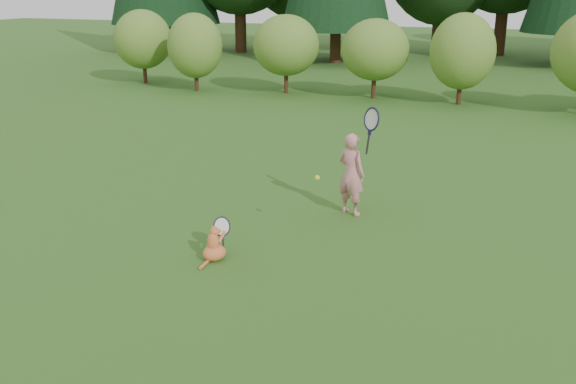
% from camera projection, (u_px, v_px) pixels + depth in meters
% --- Properties ---
extents(ground, '(100.00, 100.00, 0.00)m').
position_uv_depth(ground, '(253.00, 257.00, 8.62)').
color(ground, '#295116').
rests_on(ground, ground).
extents(shrub_row, '(28.00, 3.00, 2.80)m').
position_uv_depth(shrub_row, '(426.00, 56.00, 19.71)').
color(shrub_row, '#557324').
rests_on(shrub_row, ground).
extents(child, '(0.78, 0.54, 1.97)m').
position_uv_depth(child, '(352.00, 172.00, 10.04)').
color(child, '#CF7C81').
rests_on(child, ground).
extents(cat, '(0.46, 0.73, 0.64)m').
position_uv_depth(cat, '(214.00, 242.00, 8.47)').
color(cat, '#CA5326').
rests_on(cat, ground).
extents(tennis_ball, '(0.07, 0.07, 0.07)m').
position_uv_depth(tennis_ball, '(317.00, 178.00, 8.91)').
color(tennis_ball, '#C1CD18').
rests_on(tennis_ball, ground).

